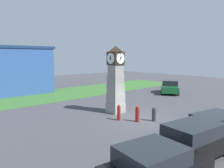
# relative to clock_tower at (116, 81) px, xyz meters

# --- Properties ---
(ground_plane) EXTENTS (73.01, 73.01, 0.00)m
(ground_plane) POSITION_rel_clock_tower_xyz_m (0.01, -2.61, -2.59)
(ground_plane) COLOR #424247
(clock_tower) EXTENTS (1.39, 1.39, 5.37)m
(clock_tower) POSITION_rel_clock_tower_xyz_m (0.00, 0.00, 0.00)
(clock_tower) COLOR gray
(clock_tower) RESTS_ON ground_plane
(bollard_near_tower) EXTENTS (0.24, 0.24, 1.12)m
(bollard_near_tower) POSITION_rel_clock_tower_xyz_m (-1.34, -1.75, -2.03)
(bollard_near_tower) COLOR maroon
(bollard_near_tower) RESTS_ON ground_plane
(bollard_mid_row) EXTENTS (0.30, 0.30, 1.13)m
(bollard_mid_row) POSITION_rel_clock_tower_xyz_m (-0.64, -2.89, -2.02)
(bollard_mid_row) COLOR maroon
(bollard_mid_row) RESTS_ON ground_plane
(bollard_far_row) EXTENTS (0.29, 0.29, 1.02)m
(bollard_far_row) POSITION_rel_clock_tower_xyz_m (0.32, -3.59, -2.08)
(bollard_far_row) COLOR #333338
(bollard_far_row) RESTS_ON ground_plane
(car_navy_sedan) EXTENTS (4.15, 2.48, 1.52)m
(car_navy_sedan) POSITION_rel_clock_tower_xyz_m (-6.09, -8.37, -1.82)
(car_navy_sedan) COLOR black
(car_navy_sedan) RESTS_ON ground_plane
(car_near_tower) EXTENTS (4.73, 2.44, 1.60)m
(car_near_tower) POSITION_rel_clock_tower_xyz_m (-2.82, -8.22, -1.79)
(car_near_tower) COLOR black
(car_near_tower) RESTS_ON ground_plane
(car_by_building) EXTENTS (4.82, 2.64, 1.53)m
(car_by_building) POSITION_rel_clock_tower_xyz_m (-0.07, -8.17, -1.81)
(car_by_building) COLOR #19602D
(car_by_building) RESTS_ON ground_plane
(car_far_lot) EXTENTS (4.57, 3.98, 1.60)m
(car_far_lot) POSITION_rel_clock_tower_xyz_m (11.41, 2.21, -1.79)
(car_far_lot) COLOR #19602D
(car_far_lot) RESTS_ON ground_plane
(grass_verge_far) EXTENTS (43.81, 7.91, 0.04)m
(grass_verge_far) POSITION_rel_clock_tower_xyz_m (-1.46, 10.78, -2.57)
(grass_verge_far) COLOR #386B2D
(grass_verge_far) RESTS_ON ground_plane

